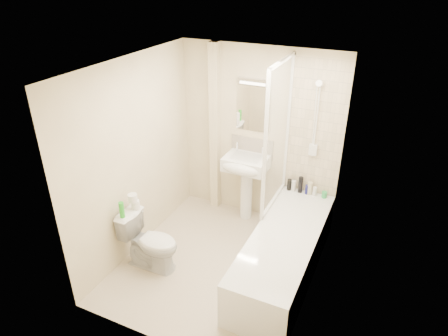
% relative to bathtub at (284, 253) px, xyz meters
% --- Properties ---
extents(floor, '(2.50, 2.50, 0.00)m').
position_rel_bathtub_xyz_m(floor, '(-0.75, -0.18, -0.29)').
color(floor, beige).
rests_on(floor, ground).
extents(wall_back, '(2.20, 0.02, 2.40)m').
position_rel_bathtub_xyz_m(wall_back, '(-0.75, 1.07, 0.91)').
color(wall_back, beige).
rests_on(wall_back, ground).
extents(wall_left, '(0.02, 2.50, 2.40)m').
position_rel_bathtub_xyz_m(wall_left, '(-1.85, -0.18, 0.91)').
color(wall_left, beige).
rests_on(wall_left, ground).
extents(wall_right, '(0.02, 2.50, 2.40)m').
position_rel_bathtub_xyz_m(wall_right, '(0.35, -0.18, 0.91)').
color(wall_right, beige).
rests_on(wall_right, ground).
extents(ceiling, '(2.20, 2.50, 0.02)m').
position_rel_bathtub_xyz_m(ceiling, '(-0.75, -0.18, 2.11)').
color(ceiling, white).
rests_on(ceiling, wall_back).
extents(tile_back, '(0.70, 0.01, 1.75)m').
position_rel_bathtub_xyz_m(tile_back, '(0.00, 1.06, 1.14)').
color(tile_back, beige).
rests_on(tile_back, wall_back).
extents(tile_right, '(0.01, 2.10, 1.75)m').
position_rel_bathtub_xyz_m(tile_right, '(0.34, 0.00, 1.14)').
color(tile_right, beige).
rests_on(tile_right, wall_right).
extents(pipe_boxing, '(0.12, 0.12, 2.40)m').
position_rel_bathtub_xyz_m(pipe_boxing, '(-1.37, 1.01, 0.91)').
color(pipe_boxing, beige).
rests_on(pipe_boxing, ground).
extents(splashback, '(0.60, 0.02, 0.30)m').
position_rel_bathtub_xyz_m(splashback, '(-0.83, 1.06, 0.74)').
color(splashback, beige).
rests_on(splashback, wall_back).
extents(mirror, '(0.46, 0.01, 0.60)m').
position_rel_bathtub_xyz_m(mirror, '(-0.83, 1.06, 1.29)').
color(mirror, white).
rests_on(mirror, wall_back).
extents(strip_light, '(0.42, 0.07, 0.07)m').
position_rel_bathtub_xyz_m(strip_light, '(-0.83, 1.03, 1.66)').
color(strip_light, silver).
rests_on(strip_light, wall_back).
extents(bathtub, '(0.70, 2.10, 0.55)m').
position_rel_bathtub_xyz_m(bathtub, '(0.00, 0.00, 0.00)').
color(bathtub, white).
rests_on(bathtub, ground).
extents(shower_screen, '(0.04, 0.92, 1.80)m').
position_rel_bathtub_xyz_m(shower_screen, '(-0.35, 0.62, 1.16)').
color(shower_screen, white).
rests_on(shower_screen, bathtub).
extents(shower_fixture, '(0.10, 0.16, 0.99)m').
position_rel_bathtub_xyz_m(shower_fixture, '(-0.00, 1.01, 1.26)').
color(shower_fixture, white).
rests_on(shower_fixture, wall_back).
extents(pedestal_sink, '(0.57, 0.51, 1.11)m').
position_rel_bathtub_xyz_m(pedestal_sink, '(-0.83, 0.83, 0.49)').
color(pedestal_sink, white).
rests_on(pedestal_sink, ground).
extents(bottle_black_a, '(0.06, 0.06, 0.16)m').
position_rel_bathtub_xyz_m(bottle_black_a, '(-0.25, 0.98, 0.34)').
color(bottle_black_a, black).
rests_on(bottle_black_a, bathtub).
extents(bottle_white_a, '(0.06, 0.06, 0.15)m').
position_rel_bathtub_xyz_m(bottle_white_a, '(-0.19, 0.98, 0.34)').
color(bottle_white_a, silver).
rests_on(bottle_white_a, bathtub).
extents(bottle_black_b, '(0.06, 0.06, 0.23)m').
position_rel_bathtub_xyz_m(bottle_black_b, '(-0.10, 0.98, 0.37)').
color(bottle_black_b, black).
rests_on(bottle_black_b, bathtub).
extents(bottle_blue, '(0.06, 0.06, 0.13)m').
position_rel_bathtub_xyz_m(bottle_blue, '(-0.01, 0.98, 0.32)').
color(bottle_blue, navy).
rests_on(bottle_blue, bathtub).
extents(bottle_cream, '(0.06, 0.06, 0.18)m').
position_rel_bathtub_xyz_m(bottle_cream, '(0.02, 0.98, 0.35)').
color(bottle_cream, beige).
rests_on(bottle_cream, bathtub).
extents(bottle_white_b, '(0.05, 0.05, 0.12)m').
position_rel_bathtub_xyz_m(bottle_white_b, '(0.09, 0.98, 0.32)').
color(bottle_white_b, white).
rests_on(bottle_white_b, bathtub).
extents(bottle_green, '(0.07, 0.07, 0.08)m').
position_rel_bathtub_xyz_m(bottle_green, '(0.22, 0.98, 0.30)').
color(bottle_green, green).
rests_on(bottle_green, bathtub).
extents(toilet, '(0.41, 0.70, 0.70)m').
position_rel_bathtub_xyz_m(toilet, '(-1.47, -0.54, 0.06)').
color(toilet, white).
rests_on(toilet, ground).
extents(toilet_roll_lower, '(0.10, 0.10, 0.11)m').
position_rel_bathtub_xyz_m(toilet_roll_lower, '(-1.70, -0.45, 0.47)').
color(toilet_roll_lower, white).
rests_on(toilet_roll_lower, toilet).
extents(toilet_roll_upper, '(0.11, 0.11, 0.10)m').
position_rel_bathtub_xyz_m(toilet_roll_upper, '(-1.71, -0.48, 0.57)').
color(toilet_roll_upper, white).
rests_on(toilet_roll_upper, toilet_roll_lower).
extents(green_bottle, '(0.06, 0.06, 0.19)m').
position_rel_bathtub_xyz_m(green_bottle, '(-1.72, -0.67, 0.51)').
color(green_bottle, green).
rests_on(green_bottle, toilet).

